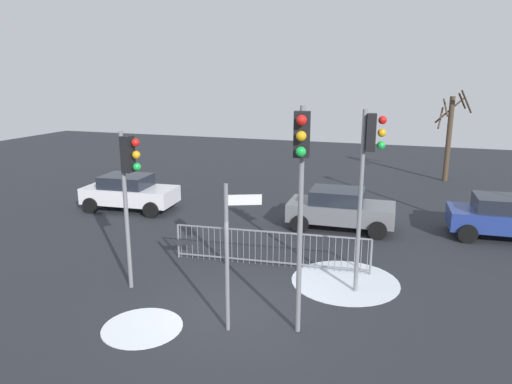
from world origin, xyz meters
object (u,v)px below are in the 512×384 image
Objects in this scene: direction_sign_post at (229,251)px; traffic_light_rear_left at (301,173)px; traffic_light_mid_right at (129,176)px; traffic_light_rear_right at (368,162)px; car_grey_far at (340,208)px; car_white_near at (129,192)px; bare_tree_left at (449,134)px; car_blue_mid at (506,217)px.

traffic_light_rear_left is at bearing -11.98° from direction_sign_post.
traffic_light_rear_left is 1.19× the size of traffic_light_mid_right.
traffic_light_mid_right is 1.25× the size of direction_sign_post.
traffic_light_rear_right is at bearing 109.19° from traffic_light_mid_right.
car_grey_far is at bearing 150.08° from traffic_light_mid_right.
traffic_light_rear_right is at bearing 25.20° from direction_sign_post.
traffic_light_rear_left is at bearing -43.79° from car_white_near.
bare_tree_left is at bearing 65.08° from car_grey_far.
traffic_light_rear_right reaches higher than direction_sign_post.
traffic_light_rear_right is 1.42× the size of direction_sign_post.
traffic_light_rear_right reaches higher than car_white_near.
traffic_light_rear_right is at bearing -123.37° from traffic_light_rear_left.
car_grey_far is 5.63m from car_blue_mid.
car_blue_mid is at bearing 129.85° from traffic_light_mid_right.
direction_sign_post is at bearing -131.20° from car_blue_mid.
direction_sign_post is 0.69× the size of bare_tree_left.
traffic_light_mid_right is at bearing -146.09° from car_blue_mid.
car_white_near is at bearing -122.83° from traffic_light_rear_right.
traffic_light_rear_left is 1.48× the size of direction_sign_post.
direction_sign_post is at bearing -100.73° from car_grey_far.
direction_sign_post reaches higher than car_blue_mid.
traffic_light_mid_right is 12.64m from car_blue_mid.
traffic_light_rear_left reaches higher than traffic_light_mid_right.
traffic_light_rear_right is at bearing -30.00° from car_white_near.
direction_sign_post is at bearing -106.74° from bare_tree_left.
car_blue_mid is (14.30, 1.00, 0.00)m from car_white_near.
car_blue_mid is (9.93, 7.47, -2.27)m from traffic_light_mid_right.
traffic_light_mid_right reaches higher than car_white_near.
traffic_light_rear_left reaches higher than traffic_light_rear_right.
direction_sign_post reaches higher than car_grey_far.
bare_tree_left is (8.49, 16.59, -0.53)m from traffic_light_mid_right.
car_white_near is at bearing -143.10° from traffic_light_mid_right.
bare_tree_left is (-1.44, 9.12, 1.73)m from car_blue_mid.
traffic_light_mid_right is 18.65m from bare_tree_left.
traffic_light_rear_left reaches higher than bare_tree_left.
car_grey_far is at bearing 58.51° from direction_sign_post.
traffic_light_mid_right is (-4.60, 0.88, -0.55)m from traffic_light_rear_left.
direction_sign_post is at bearing -49.19° from traffic_light_rear_right.
traffic_light_rear_left is 1.04× the size of traffic_light_rear_right.
car_white_near is 14.34m from car_blue_mid.
traffic_light_mid_right is at bearing -117.10° from bare_tree_left.
bare_tree_left is at bearing 162.10° from traffic_light_rear_right.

